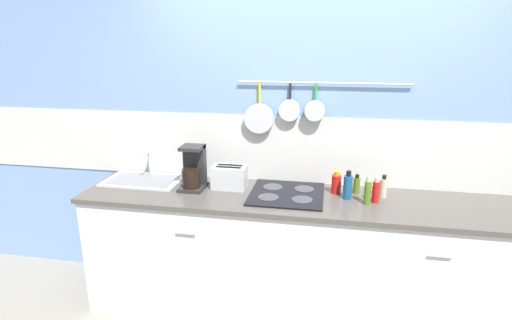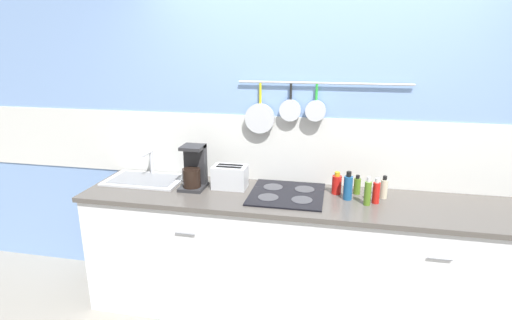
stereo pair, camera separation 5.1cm
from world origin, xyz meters
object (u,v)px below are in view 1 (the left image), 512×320
(bottle_cooking_wine, at_px, (357,185))
(bottle_olive_oil, at_px, (376,191))
(bottle_dish_soap, at_px, (368,192))
(bottle_sesame_oil, at_px, (383,187))
(coffee_maker, at_px, (193,170))
(bottle_vinegar, at_px, (348,187))
(bottle_hot_sauce, at_px, (336,184))
(toaster, at_px, (230,177))

(bottle_cooking_wine, relative_size, bottle_olive_oil, 0.79)
(bottle_dish_soap, distance_m, bottle_sesame_oil, 0.19)
(coffee_maker, distance_m, bottle_vinegar, 1.13)
(bottle_vinegar, xyz_separation_m, bottle_dish_soap, (0.13, -0.08, -0.00))
(bottle_hot_sauce, xyz_separation_m, bottle_dish_soap, (0.20, -0.17, 0.02))
(coffee_maker, height_order, toaster, coffee_maker)
(bottle_cooking_wine, bearing_deg, toaster, -175.98)
(coffee_maker, height_order, bottle_cooking_wine, coffee_maker)
(bottle_vinegar, height_order, bottle_cooking_wine, bottle_vinegar)
(bottle_cooking_wine, bearing_deg, bottle_olive_oil, -52.23)
(bottle_hot_sauce, distance_m, bottle_vinegar, 0.12)
(bottle_sesame_oil, bearing_deg, bottle_hot_sauce, 176.52)
(coffee_maker, distance_m, bottle_hot_sauce, 1.06)
(coffee_maker, bearing_deg, bottle_cooking_wine, 5.15)
(toaster, xyz_separation_m, bottle_vinegar, (0.86, -0.06, 0.00))
(bottle_cooking_wine, xyz_separation_m, bottle_sesame_oil, (0.18, -0.05, 0.01))
(bottle_vinegar, bearing_deg, bottle_olive_oil, -9.34)
(toaster, distance_m, bottle_vinegar, 0.86)
(bottle_dish_soap, bearing_deg, bottle_sesame_oil, 51.32)
(bottle_sesame_oil, bearing_deg, bottle_dish_soap, -128.68)
(bottle_cooking_wine, distance_m, bottle_dish_soap, 0.21)
(bottle_vinegar, bearing_deg, bottle_dish_soap, -30.88)
(bottle_hot_sauce, xyz_separation_m, bottle_cooking_wine, (0.14, 0.03, -0.01))
(bottle_hot_sauce, xyz_separation_m, bottle_sesame_oil, (0.33, -0.02, -0.00))
(toaster, height_order, bottle_olive_oil, bottle_olive_oil)
(coffee_maker, relative_size, bottle_hot_sauce, 1.97)
(bottle_vinegar, relative_size, bottle_cooking_wine, 1.44)
(coffee_maker, distance_m, bottle_olive_oil, 1.32)
(bottle_hot_sauce, relative_size, bottle_cooking_wine, 1.17)
(bottle_dish_soap, relative_size, bottle_olive_oil, 1.11)
(bottle_vinegar, height_order, bottle_sesame_oil, bottle_vinegar)
(bottle_olive_oil, distance_m, bottle_sesame_oil, 0.12)
(toaster, bearing_deg, bottle_sesame_oil, 0.91)
(bottle_vinegar, distance_m, bottle_cooking_wine, 0.14)
(coffee_maker, distance_m, bottle_dish_soap, 1.26)
(coffee_maker, bearing_deg, bottle_vinegar, -0.77)
(toaster, height_order, bottle_dish_soap, bottle_dish_soap)
(bottle_dish_soap, bearing_deg, toaster, 172.32)
(bottle_hot_sauce, distance_m, bottle_cooking_wine, 0.15)
(bottle_cooking_wine, height_order, bottle_olive_oil, bottle_olive_oil)
(bottle_dish_soap, bearing_deg, bottle_olive_oil, 37.29)
(bottle_olive_oil, xyz_separation_m, bottle_sesame_oil, (0.06, 0.11, -0.01))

